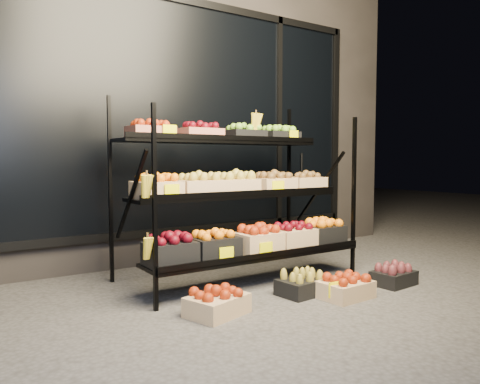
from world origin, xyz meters
TOP-DOWN VIEW (x-y plane):
  - ground at (0.00, 0.00)m, footprint 24.00×24.00m
  - building at (0.00, 2.59)m, footprint 6.00×2.08m
  - display_rack at (-0.01, 0.60)m, footprint 2.18×1.02m
  - tag_floor_b at (0.21, -0.40)m, footprint 0.13×0.01m
  - floor_crate_left at (-0.70, -0.15)m, footprint 0.48×0.41m
  - floor_crate_midleft at (0.13, -0.10)m, footprint 0.40×0.31m
  - floor_crate_midright at (0.35, -0.36)m, footprint 0.41×0.31m
  - floor_crate_right at (0.99, -0.33)m, footprint 0.38×0.29m

SIDE VIEW (x-z plane):
  - ground at x=0.00m, z-range 0.00..0.00m
  - tag_floor_b at x=0.21m, z-range 0.00..0.12m
  - floor_crate_right at x=0.99m, z-range -0.01..0.18m
  - floor_crate_midleft at x=0.13m, z-range -0.01..0.19m
  - floor_crate_midright at x=0.35m, z-range -0.01..0.20m
  - floor_crate_left at x=-0.70m, z-range -0.01..0.20m
  - display_rack at x=-0.01m, z-range -0.05..1.62m
  - building at x=0.00m, z-range 0.00..3.50m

